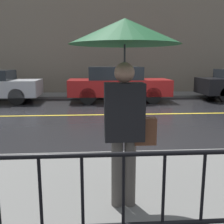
% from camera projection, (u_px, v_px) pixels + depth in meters
% --- Properties ---
extents(ground_plane, '(80.00, 80.00, 0.00)m').
position_uv_depth(ground_plane, '(151.00, 114.00, 8.89)').
color(ground_plane, black).
extents(sidewalk_far, '(28.00, 1.85, 0.11)m').
position_uv_depth(sidewalk_far, '(131.00, 95.00, 13.68)').
color(sidewalk_far, '#60605E').
rests_on(sidewalk_far, ground_plane).
extents(lane_marking, '(25.20, 0.12, 0.01)m').
position_uv_depth(lane_marking, '(151.00, 114.00, 8.89)').
color(lane_marking, gold).
rests_on(lane_marking, ground_plane).
extents(building_storefront, '(28.00, 0.30, 5.58)m').
position_uv_depth(building_storefront, '(129.00, 42.00, 14.23)').
color(building_storefront, '#706656').
rests_on(building_storefront, ground_plane).
extents(pedestrian, '(1.16, 1.16, 2.07)m').
position_uv_depth(pedestrian, '(125.00, 55.00, 2.73)').
color(pedestrian, '#4C4742').
rests_on(pedestrian, sidewalk_near).
extents(car_red, '(4.44, 1.81, 1.54)m').
position_uv_depth(car_red, '(118.00, 84.00, 11.68)').
color(car_red, maroon).
rests_on(car_red, ground_plane).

